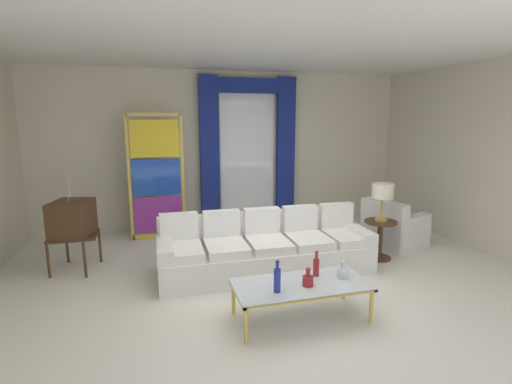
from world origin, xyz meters
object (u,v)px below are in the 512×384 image
Objects in this scene: couch_white_long at (265,249)px; peacock_figurine at (184,229)px; stained_glass_divider at (157,180)px; vintage_tv at (72,220)px; armchair_white at (393,229)px; bottle_ruby_flask at (343,272)px; table_lamp_brass at (383,193)px; coffee_table at (301,286)px; bottle_crystal_tall at (316,266)px; bottle_blue_decanter at (277,279)px; round_side_table at (380,236)px; bottle_amber_squat at (308,280)px.

couch_white_long reaches higher than peacock_figurine.
vintage_tv is at bearing -135.20° from stained_glass_divider.
armchair_white is at bearing -21.65° from stained_glass_divider.
stained_glass_divider is at bearing 119.58° from bottle_ruby_flask.
armchair_white is (2.36, 0.41, -0.02)m from couch_white_long.
armchair_white is 1.81× the size of table_lamp_brass.
bottle_crystal_tall is (0.23, 0.14, 0.15)m from coffee_table.
bottle_crystal_tall is at bearing 30.90° from coffee_table.
bottle_ruby_flask is at bearing -60.42° from stained_glass_divider.
bottle_blue_decanter is 0.59× the size of table_lamp_brass.
stained_glass_divider is 3.81m from round_side_table.
bottle_ruby_flask is at bearing -63.93° from peacock_figurine.
stained_glass_divider reaches higher than coffee_table.
peacock_figurine is 1.01× the size of round_side_table.
vintage_tv reaches higher than peacock_figurine.
bottle_blue_decanter reaches higher than peacock_figurine.
bottle_blue_decanter is 1.65× the size of bottle_ruby_flask.
bottle_amber_squat is at bearing -141.30° from armchair_white.
coffee_table is 4.96× the size of bottle_crystal_tall.
stained_glass_divider is 3.70× the size of round_side_table.
armchair_white is at bearing 37.03° from coffee_table.
bottle_amber_squat is at bearing -71.70° from peacock_figurine.
table_lamp_brass is (4.38, -0.78, 0.30)m from vintage_tv.
table_lamp_brass reaches higher than bottle_amber_squat.
peacock_figurine is 1.05× the size of table_lamp_brass.
armchair_white is at bearing 35.54° from bottle_blue_decanter.
bottle_blue_decanter is 0.81m from bottle_ruby_flask.
stained_glass_divider is (-1.37, 3.28, 0.68)m from coffee_table.
bottle_crystal_tall is at bearing -67.11° from peacock_figurine.
coffee_table is 1.06× the size of vintage_tv.
armchair_white reaches higher than bottle_amber_squat.
table_lamp_brass is (3.20, -1.94, -0.03)m from stained_glass_divider.
table_lamp_brass is (0.00, 0.00, 0.67)m from round_side_table.
stained_glass_divider is at bearing 158.35° from armchair_white.
bottle_crystal_tall is 3.10m from peacock_figurine.
armchair_white is (2.69, 1.92, -0.26)m from bottle_blue_decanter.
stained_glass_divider reaches higher than bottle_crystal_tall.
round_side_table is at bearing -1.45° from couch_white_long.
vintage_tv is (-2.59, 2.19, 0.25)m from bottle_amber_squat.
stained_glass_divider reaches higher than armchair_white.
couch_white_long is 2.71m from vintage_tv.
coffee_table is at bearing -67.27° from stained_glass_divider.
couch_white_long is 2.39m from armchair_white.
round_side_table is (1.35, 1.33, -0.12)m from bottle_ruby_flask.
table_lamp_brass is (-0.55, -0.45, 0.74)m from armchair_white.
round_side_table is (1.79, 1.42, -0.12)m from bottle_amber_squat.
vintage_tv reaches higher than couch_white_long.
stained_glass_divider is at bearing 143.18° from peacock_figurine.
table_lamp_brass is at bearing -31.22° from stained_glass_divider.
stained_glass_divider is at bearing 107.33° from bottle_blue_decanter.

